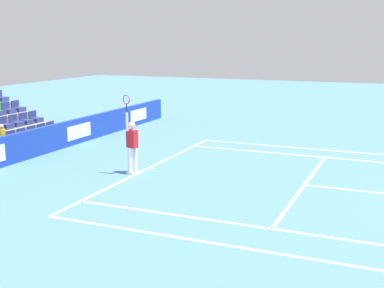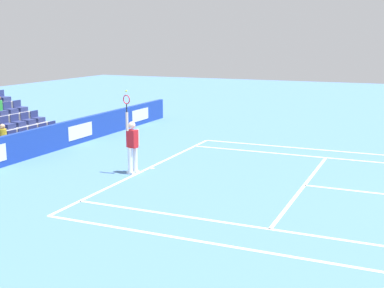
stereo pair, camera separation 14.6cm
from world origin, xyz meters
name	(u,v)px [view 2 (the right image)]	position (x,y,z in m)	size (l,w,h in m)	color
line_baseline	(149,168)	(0.00, -11.89, 0.00)	(10.97, 0.10, 0.01)	white
line_service	(304,185)	(0.00, -6.40, 0.00)	(8.23, 0.10, 0.01)	white
line_singles_sideline_left	(289,232)	(4.12, -5.95, 0.00)	(0.10, 11.89, 0.01)	white
line_singles_sideline_right	(338,159)	(-4.12, -5.95, 0.00)	(0.10, 11.89, 0.01)	white
line_doubles_sideline_left	(274,254)	(5.49, -5.95, 0.00)	(0.10, 11.89, 0.01)	white
line_doubles_sideline_right	(343,152)	(-5.49, -5.95, 0.00)	(0.10, 11.89, 0.01)	white
line_centre_mark	(152,168)	(0.00, -11.79, 0.00)	(0.10, 0.20, 0.01)	white
sponsor_barrier	(38,142)	(0.00, -16.80, 0.54)	(21.34, 0.22, 1.08)	#193899
tennis_player	(132,145)	(0.88, -12.05, 0.99)	(0.51, 0.41, 2.85)	white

